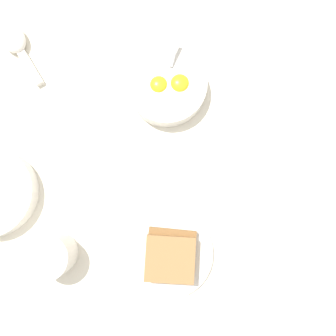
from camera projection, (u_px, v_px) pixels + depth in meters
ground_plane at (67, 128)px, 0.68m from camera, size 3.00×3.00×0.00m
egg_bowl at (167, 86)px, 0.67m from camera, size 0.16×0.16×0.07m
toast_plate at (169, 253)px, 0.65m from camera, size 0.17×0.17×0.01m
toast_sandwich at (170, 256)px, 0.62m from camera, size 0.11×0.10×0.04m
soup_spoon at (15, 42)px, 0.69m from camera, size 0.13×0.13×0.03m
drinking_cup at (51, 256)px, 0.62m from camera, size 0.08×0.08×0.07m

